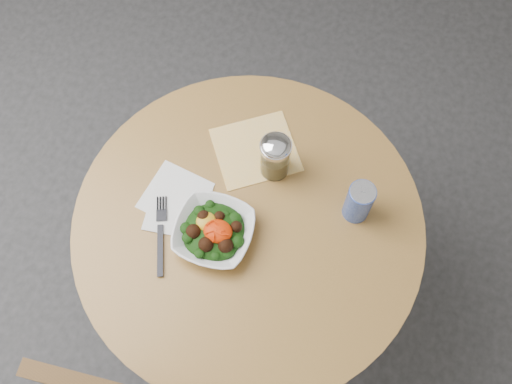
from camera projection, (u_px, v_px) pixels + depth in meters
ground at (251, 294)px, 2.13m from camera, size 6.00×6.00×0.00m
table at (249, 247)px, 1.63m from camera, size 0.90×0.90×0.75m
cloth_napkin at (256, 150)px, 1.53m from camera, size 0.28×0.28×0.00m
paper_napkins at (177, 201)px, 1.47m from camera, size 0.19×0.20×0.00m
salad_bowl at (214, 232)px, 1.41m from camera, size 0.20×0.20×0.07m
fork at (161, 233)px, 1.43m from camera, size 0.09×0.21×0.00m
spice_shaker at (275, 157)px, 1.45m from camera, size 0.08×0.08×0.14m
beverage_can at (359, 202)px, 1.40m from camera, size 0.07×0.07×0.13m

